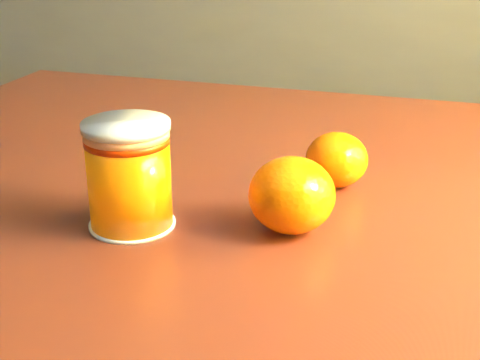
# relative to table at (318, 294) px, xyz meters

# --- Properties ---
(kitchen_counter) EXTENTS (3.15, 0.60, 0.90)m
(kitchen_counter) POSITION_rel_table_xyz_m (-0.92, 1.34, -0.25)
(kitchen_counter) COLOR #535459
(kitchen_counter) RESTS_ON ground
(table) EXTENTS (1.14, 0.85, 0.81)m
(table) POSITION_rel_table_xyz_m (0.00, 0.00, 0.00)
(table) COLOR maroon
(table) RESTS_ON ground
(juice_glass) EXTENTS (0.07, 0.07, 0.09)m
(juice_glass) POSITION_rel_table_xyz_m (-0.15, -0.09, 0.15)
(juice_glass) COLOR orange
(juice_glass) RESTS_ON table
(orange_front) EXTENTS (0.06, 0.06, 0.05)m
(orange_front) POSITION_rel_table_xyz_m (0.01, 0.03, 0.13)
(orange_front) COLOR #FF6E05
(orange_front) RESTS_ON table
(orange_back) EXTENTS (0.09, 0.09, 0.06)m
(orange_back) POSITION_rel_table_xyz_m (-0.02, -0.07, 0.13)
(orange_back) COLOR #FF6E05
(orange_back) RESTS_ON table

